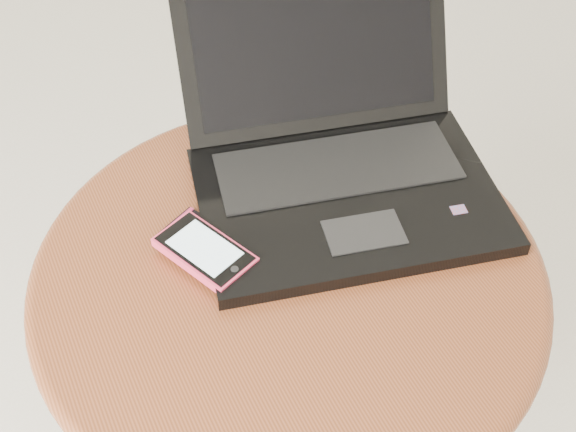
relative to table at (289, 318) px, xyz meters
name	(u,v)px	position (x,y,z in m)	size (l,w,h in m)	color
table	(289,318)	(0.00, 0.00, 0.00)	(0.65, 0.65, 0.52)	#5F2B11
laptop	(338,153)	(0.13, 0.12, 0.15)	(0.47, 0.47, 0.23)	black
phone_black	(207,242)	(-0.08, 0.08, 0.12)	(0.11, 0.13, 0.01)	black
phone_pink	(205,252)	(-0.09, 0.05, 0.13)	(0.11, 0.14, 0.02)	#ED385C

